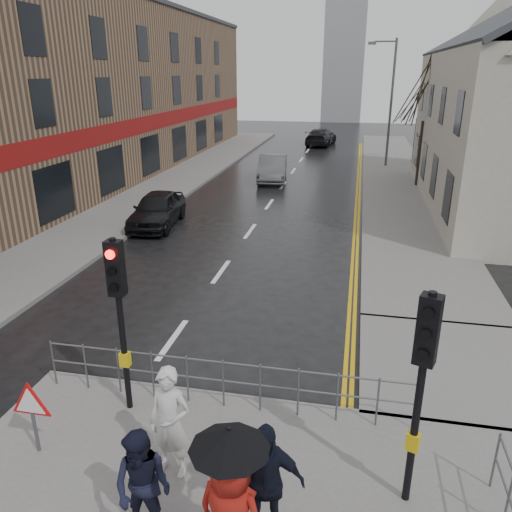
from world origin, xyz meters
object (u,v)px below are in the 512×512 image
at_px(pedestrian_a, 170,423).
at_px(pedestrian_b, 143,487).
at_px(car_parked, 157,209).
at_px(car_mid, 273,168).
at_px(pedestrian_d, 264,483).
at_px(pedestrian_with_umbrella, 231,502).

height_order(pedestrian_a, pedestrian_b, pedestrian_a).
relative_size(pedestrian_b, car_parked, 0.41).
bearing_deg(pedestrian_a, car_mid, 102.05).
bearing_deg(car_parked, pedestrian_d, -67.87).
height_order(pedestrian_d, car_mid, pedestrian_d).
relative_size(pedestrian_d, car_mid, 0.41).
bearing_deg(pedestrian_b, pedestrian_a, 98.86).
height_order(pedestrian_b, car_parked, pedestrian_b).
height_order(pedestrian_with_umbrella, car_mid, pedestrian_with_umbrella).
bearing_deg(car_parked, pedestrian_b, -73.63).
bearing_deg(pedestrian_d, pedestrian_b, -178.46).
xyz_separation_m(car_parked, car_mid, (3.18, 10.16, 0.03)).
distance_m(pedestrian_with_umbrella, car_mid, 25.12).
distance_m(pedestrian_a, car_mid, 23.47).
distance_m(pedestrian_a, pedestrian_d, 1.86).
relative_size(pedestrian_with_umbrella, pedestrian_d, 1.22).
height_order(pedestrian_a, pedestrian_d, pedestrian_a).
bearing_deg(car_parked, pedestrian_a, -72.13).
bearing_deg(car_mid, pedestrian_a, -90.83).
xyz_separation_m(pedestrian_a, pedestrian_d, (1.64, -0.87, -0.02)).
bearing_deg(pedestrian_a, pedestrian_with_umbrella, -41.66).
height_order(pedestrian_a, car_parked, pedestrian_a).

